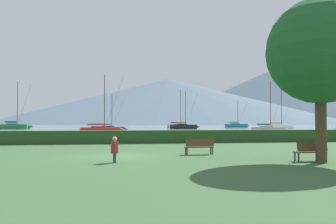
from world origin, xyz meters
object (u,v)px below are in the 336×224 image
at_px(sailboat_slip_2, 236,125).
at_px(sailboat_slip_8, 102,130).
at_px(sailboat_slip_3, 269,129).
at_px(person_seated_viewer, 115,148).
at_px(sailboat_slip_1, 110,129).
at_px(park_bench_under_tree, 199,146).
at_px(sailboat_slip_11, 179,126).
at_px(sailboat_slip_7, 280,126).
at_px(park_tree, 323,45).
at_px(park_bench_near_path, 311,151).
at_px(sailboat_slip_5, 15,126).
at_px(sailboat_slip_6, 184,126).

xyz_separation_m(sailboat_slip_2, sailboat_slip_8, (-42.14, -51.71, -0.07)).
relative_size(sailboat_slip_3, person_seated_viewer, 7.63).
distance_m(sailboat_slip_1, park_bench_under_tree, 48.46).
xyz_separation_m(sailboat_slip_11, park_bench_under_tree, (-13.81, -80.17, -0.15)).
bearing_deg(sailboat_slip_7, park_tree, -105.10).
bearing_deg(park_bench_near_path, sailboat_slip_7, 62.04).
relative_size(sailboat_slip_1, person_seated_viewer, 5.97).
xyz_separation_m(sailboat_slip_3, person_seated_viewer, (-28.28, -42.85, 0.11)).
bearing_deg(park_bench_under_tree, park_tree, -45.30).
relative_size(sailboat_slip_8, park_bench_near_path, 5.89).
bearing_deg(park_tree, person_seated_viewer, 171.15).
relative_size(sailboat_slip_5, person_seated_viewer, 10.11).
bearing_deg(sailboat_slip_11, sailboat_slip_5, -162.79).
bearing_deg(sailboat_slip_6, sailboat_slip_3, -64.38).
bearing_deg(sailboat_slip_5, sailboat_slip_6, 4.03).
height_order(sailboat_slip_2, park_bench_near_path, sailboat_slip_2).
distance_m(sailboat_slip_8, park_bench_near_path, 41.78).
height_order(sailboat_slip_6, sailboat_slip_7, sailboat_slip_7).
xyz_separation_m(sailboat_slip_3, sailboat_slip_8, (-30.63, -3.71, 0.04)).
height_order(sailboat_slip_6, park_tree, sailboat_slip_6).
height_order(sailboat_slip_6, park_bench_under_tree, sailboat_slip_6).
xyz_separation_m(sailboat_slip_2, sailboat_slip_5, (-66.39, -13.43, 0.07)).
height_order(sailboat_slip_1, sailboat_slip_8, sailboat_slip_8).
distance_m(sailboat_slip_1, sailboat_slip_8, 12.07).
bearing_deg(sailboat_slip_7, sailboat_slip_1, -149.60).
distance_m(sailboat_slip_1, sailboat_slip_3, 30.73).
bearing_deg(sailboat_slip_2, park_tree, -108.24).
height_order(sailboat_slip_2, sailboat_slip_6, sailboat_slip_6).
bearing_deg(sailboat_slip_8, sailboat_slip_3, 8.83).
height_order(sailboat_slip_3, sailboat_slip_8, sailboat_slip_8).
xyz_separation_m(sailboat_slip_5, person_seated_viewer, (26.60, -77.42, -0.07)).
xyz_separation_m(sailboat_slip_6, park_tree, (-8.03, -73.56, 4.98)).
relative_size(sailboat_slip_7, person_seated_viewer, 8.76).
distance_m(sailboat_slip_8, park_tree, 42.79).
xyz_separation_m(sailboat_slip_3, park_bench_near_path, (-18.68, -43.74, -0.05)).
xyz_separation_m(sailboat_slip_3, sailboat_slip_11, (-9.53, 40.43, 0.11)).
distance_m(sailboat_slip_5, park_tree, 87.13).
bearing_deg(sailboat_slip_7, sailboat_slip_3, -110.66).
bearing_deg(park_bench_under_tree, sailboat_slip_8, 99.31).
xyz_separation_m(sailboat_slip_1, park_bench_under_tree, (6.25, -48.05, -0.03)).
bearing_deg(sailboat_slip_1, sailboat_slip_6, 62.25).
relative_size(sailboat_slip_3, sailboat_slip_7, 0.87).
bearing_deg(park_tree, sailboat_slip_6, 83.77).
height_order(sailboat_slip_5, sailboat_slip_7, sailboat_slip_5).
bearing_deg(sailboat_slip_3, sailboat_slip_8, -162.23).
height_order(sailboat_slip_1, sailboat_slip_11, sailboat_slip_11).
height_order(sailboat_slip_6, sailboat_slip_8, sailboat_slip_6).
relative_size(park_bench_near_path, park_bench_under_tree, 0.94).
bearing_deg(sailboat_slip_8, park_bench_near_path, -71.45).
bearing_deg(sailboat_slip_6, park_bench_near_path, -90.43).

